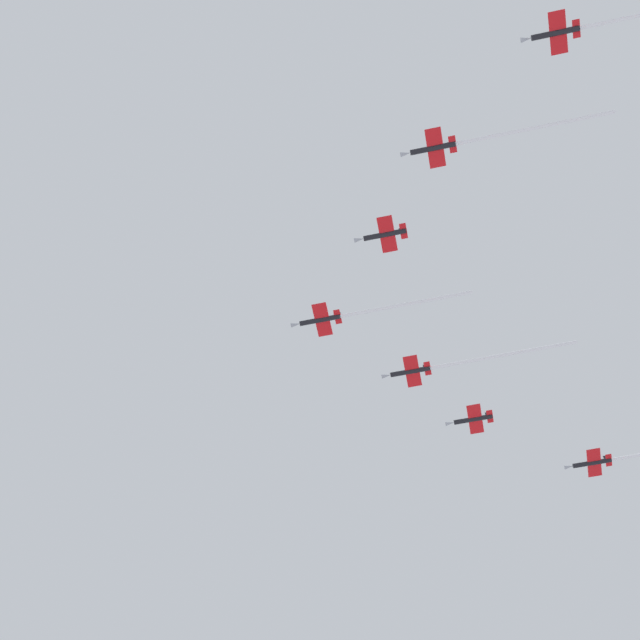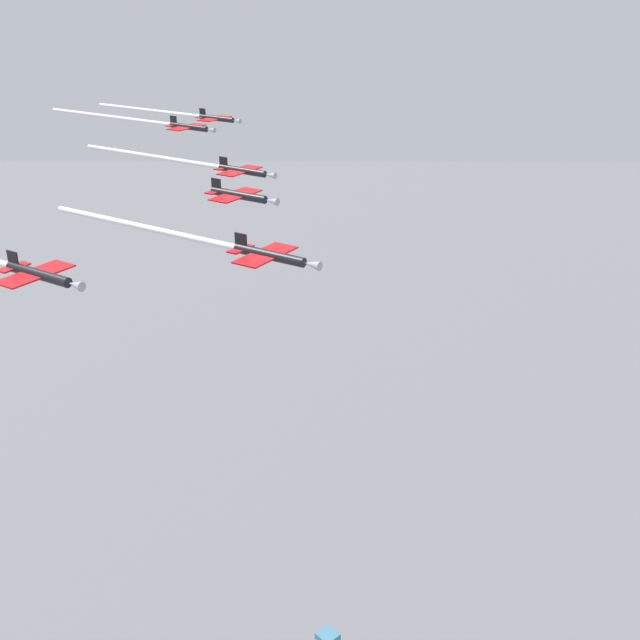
{
  "view_description": "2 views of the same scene",
  "coord_description": "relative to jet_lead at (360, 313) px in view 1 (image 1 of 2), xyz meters",
  "views": [
    {
      "loc": [
        -90.83,
        -26.83,
        3.89
      ],
      "look_at": [
        -6.8,
        16.1,
        190.04
      ],
      "focal_mm": 48.75,
      "sensor_mm": 36.0,
      "label": 1
    },
    {
      "loc": [
        46.61,
        84.4,
        220.36
      ],
      "look_at": [
        -3.96,
        28.26,
        186.48
      ],
      "focal_mm": 43.09,
      "sensor_mm": 36.0,
      "label": 2
    }
  ],
  "objects": [
    {
      "name": "jet_lead",
      "position": [
        0.0,
        0.0,
        0.0
      ],
      "size": [
        14.75,
        42.75,
        2.59
      ],
      "rotation": [
        0.0,
        0.0,
        0.27
      ],
      "color": "black"
    },
    {
      "name": "jet_center_rear",
      "position": [
        -36.09,
        -75.85,
        1.06
      ],
      "size": [
        16.28,
        48.34,
        2.59
      ],
      "rotation": [
        0.0,
        0.0,
        0.27
      ],
      "color": "black"
    },
    {
      "name": "jet_starboard_inner",
      "position": [
        23.12,
        -15.11,
        -0.48
      ],
      "size": [
        15.84,
        46.72,
        2.59
      ],
      "rotation": [
        0.0,
        0.0,
        0.27
      ],
      "color": "black"
    },
    {
      "name": "jet_port_trail",
      "position": [
        68.91,
        -43.64,
        -1.06
      ],
      "size": [
        14.17,
        40.66,
        2.59
      ],
      "rotation": [
        0.0,
        0.0,
        0.27
      ],
      "color": "black"
    },
    {
      "name": "jet_port_inner",
      "position": [
        -15.28,
        -13.46,
        0.49
      ],
      "size": [
        9.42,
        12.47,
        2.59
      ],
      "rotation": [
        0.0,
        0.0,
        0.27
      ],
      "color": "black"
    },
    {
      "name": "jet_starboard_outer",
      "position": [
        41.26,
        -12.06,
        1.15
      ],
      "size": [
        9.42,
        12.47,
        2.59
      ],
      "rotation": [
        0.0,
        0.0,
        0.27
      ],
      "color": "black"
    },
    {
      "name": "jet_port_outer",
      "position": [
        -26.39,
        -42.08,
        -1.15
      ],
      "size": [
        15.37,
        45.01,
        2.59
      ],
      "rotation": [
        0.0,
        0.0,
        0.27
      ],
      "color": "black"
    }
  ]
}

